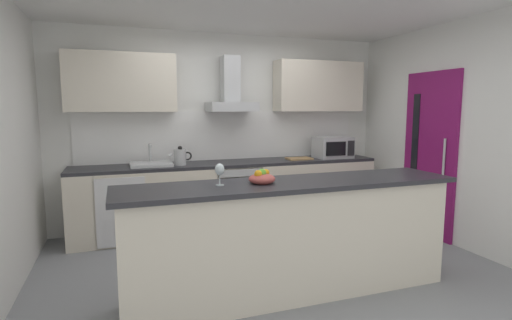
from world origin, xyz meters
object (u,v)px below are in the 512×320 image
(oven, at_px, (234,195))
(chopping_board, at_px, (299,159))
(range_hood, at_px, (231,94))
(fruit_bowl, at_px, (262,178))
(wine_glass, at_px, (220,170))
(refrigerator, at_px, (121,206))
(kettle, at_px, (180,157))
(sink, at_px, (151,164))
(microwave, at_px, (333,147))

(oven, bearing_deg, chopping_board, -1.46)
(range_hood, height_order, fruit_bowl, range_hood)
(wine_glass, bearing_deg, refrigerator, 111.54)
(wine_glass, xyz_separation_m, chopping_board, (1.61, 1.89, -0.20))
(wine_glass, bearing_deg, kettle, 90.88)
(oven, xyz_separation_m, fruit_bowl, (-0.33, -1.94, 0.58))
(kettle, distance_m, range_hood, 1.07)
(chopping_board, bearing_deg, refrigerator, 179.49)
(range_hood, xyz_separation_m, fruit_bowl, (-0.33, -2.07, -0.75))
(refrigerator, bearing_deg, sink, 2.10)
(refrigerator, xyz_separation_m, range_hood, (1.43, 0.13, 1.36))
(refrigerator, bearing_deg, range_hood, 5.28)
(refrigerator, relative_size, range_hood, 1.18)
(microwave, height_order, chopping_board, microwave)
(fruit_bowl, xyz_separation_m, chopping_board, (1.26, 1.91, -0.12))
(oven, relative_size, sink, 1.60)
(oven, height_order, sink, sink)
(microwave, height_order, sink, microwave)
(refrigerator, height_order, wine_glass, wine_glass)
(microwave, height_order, range_hood, range_hood)
(refrigerator, bearing_deg, microwave, -0.50)
(kettle, xyz_separation_m, wine_glass, (0.03, -1.88, 0.11))
(oven, relative_size, chopping_board, 2.35)
(wine_glass, bearing_deg, fruit_bowl, -3.98)
(fruit_bowl, height_order, chopping_board, fruit_bowl)
(oven, xyz_separation_m, wine_glass, (-0.68, -1.91, 0.66))
(oven, distance_m, sink, 1.16)
(chopping_board, bearing_deg, range_hood, 170.64)
(oven, xyz_separation_m, sink, (-1.06, 0.01, 0.47))
(sink, relative_size, fruit_bowl, 2.27)
(refrigerator, relative_size, wine_glass, 4.78)
(refrigerator, distance_m, fruit_bowl, 2.31)
(chopping_board, bearing_deg, fruit_bowl, -123.33)
(oven, bearing_deg, wine_glass, -109.52)
(oven, xyz_separation_m, range_hood, (0.00, 0.13, 1.33))
(oven, height_order, wine_glass, wine_glass)
(kettle, relative_size, wine_glass, 1.62)
(sink, relative_size, wine_glass, 2.81)
(oven, xyz_separation_m, refrigerator, (-1.43, -0.00, -0.03))
(wine_glass, bearing_deg, chopping_board, 49.59)
(microwave, bearing_deg, sink, 179.11)
(sink, xyz_separation_m, wine_glass, (0.38, -1.92, 0.19))
(sink, height_order, wine_glass, wine_glass)
(kettle, bearing_deg, sink, 172.75)
(wine_glass, bearing_deg, range_hood, 71.64)
(oven, xyz_separation_m, kettle, (-0.71, -0.03, 0.55))
(fruit_bowl, bearing_deg, microwave, 46.95)
(oven, distance_m, kettle, 0.89)
(wine_glass, height_order, fruit_bowl, wine_glass)
(microwave, bearing_deg, wine_glass, -138.54)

